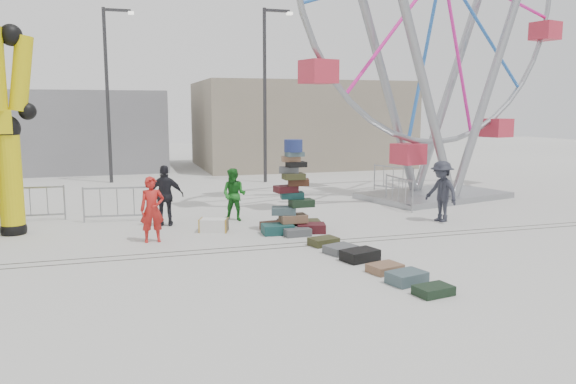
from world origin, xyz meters
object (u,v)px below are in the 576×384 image
object	(u,v)px
barricade_dummy_b	(30,204)
barricade_wheel_front	(399,192)
barricade_dummy_c	(117,204)
pedestrian_red	(152,209)
lamp_post_left	(109,86)
pedestrian_grey	(441,191)
pedestrian_black	(165,196)
suitcase_tower	(293,206)
steamer_trunk	(214,225)
lamp_post_right	(267,86)
pedestrian_green	(234,195)
barricade_wheel_back	(393,179)

from	to	relation	value
barricade_dummy_b	barricade_wheel_front	size ratio (longest dim) A/B	1.00
barricade_dummy_c	pedestrian_red	world-z (taller)	pedestrian_red
lamp_post_left	pedestrian_red	distance (m)	13.30
pedestrian_grey	pedestrian_black	bearing A→B (deg)	-115.93
suitcase_tower	pedestrian_red	xyz separation A→B (m)	(-3.88, -0.10, 0.13)
pedestrian_black	steamer_trunk	bearing A→B (deg)	144.23
barricade_dummy_b	pedestrian_grey	bearing A→B (deg)	-14.69
lamp_post_right	pedestrian_red	xyz separation A→B (m)	(-6.00, -10.76, -3.62)
lamp_post_right	suitcase_tower	xyz separation A→B (m)	(-2.11, -10.66, -3.75)
pedestrian_red	pedestrian_black	xyz separation A→B (m)	(0.51, 1.98, 0.04)
barricade_dummy_c	barricade_wheel_front	xyz separation A→B (m)	(9.49, -0.40, 0.00)
suitcase_tower	pedestrian_black	xyz separation A→B (m)	(-3.37, 1.88, 0.18)
suitcase_tower	barricade_wheel_front	world-z (taller)	suitcase_tower
pedestrian_green	pedestrian_black	xyz separation A→B (m)	(-2.11, -0.17, 0.09)
barricade_dummy_b	pedestrian_black	size ratio (longest dim) A/B	1.10
lamp_post_left	pedestrian_red	world-z (taller)	lamp_post_left
steamer_trunk	pedestrian_red	bearing A→B (deg)	-135.43
pedestrian_red	pedestrian_green	world-z (taller)	pedestrian_red
pedestrian_grey	barricade_wheel_front	bearing A→B (deg)	168.92
steamer_trunk	pedestrian_green	xyz separation A→B (m)	(0.88, 1.38, 0.64)
suitcase_tower	barricade_dummy_c	distance (m)	5.61
lamp_post_left	pedestrian_grey	xyz separation A→B (m)	(9.73, -12.62, -3.54)
suitcase_tower	pedestrian_black	bearing A→B (deg)	156.72
barricade_dummy_c	pedestrian_grey	bearing A→B (deg)	-10.27
steamer_trunk	pedestrian_black	world-z (taller)	pedestrian_black
barricade_wheel_front	pedestrian_green	world-z (taller)	pedestrian_green
pedestrian_black	barricade_wheel_front	bearing A→B (deg)	-166.03
steamer_trunk	pedestrian_green	bearing A→B (deg)	78.30
lamp_post_left	pedestrian_black	bearing A→B (deg)	-81.99
barricade_wheel_back	lamp_post_right	bearing A→B (deg)	-162.28
lamp_post_left	barricade_dummy_b	xyz separation A→B (m)	(-2.45, -8.83, -3.93)
steamer_trunk	barricade_dummy_c	bearing A→B (deg)	159.22
barricade_dummy_c	pedestrian_green	distance (m)	3.62
steamer_trunk	barricade_dummy_b	size ratio (longest dim) A/B	0.39
lamp_post_left	pedestrian_red	bearing A→B (deg)	-85.50
barricade_dummy_b	barricade_wheel_back	xyz separation A→B (m)	(13.70, 2.25, 0.00)
barricade_wheel_back	pedestrian_green	bearing A→B (deg)	-87.19
lamp_post_right	pedestrian_black	distance (m)	10.95
lamp_post_left	pedestrian_red	xyz separation A→B (m)	(1.00, -12.76, -3.62)
steamer_trunk	lamp_post_right	bearing A→B (deg)	87.80
pedestrian_green	steamer_trunk	bearing A→B (deg)	-88.72
barricade_dummy_b	barricade_dummy_c	distance (m)	2.72
pedestrian_red	pedestrian_green	bearing A→B (deg)	37.51
suitcase_tower	barricade_dummy_c	xyz separation A→B (m)	(-4.75, 2.98, -0.18)
pedestrian_black	pedestrian_grey	size ratio (longest dim) A/B	0.96
lamp_post_right	barricade_wheel_front	bearing A→B (deg)	-71.99
lamp_post_left	barricade_dummy_b	bearing A→B (deg)	-105.52
pedestrian_grey	pedestrian_red	bearing A→B (deg)	-102.37
lamp_post_left	barricade_wheel_back	world-z (taller)	lamp_post_left
barricade_dummy_c	pedestrian_black	size ratio (longest dim) A/B	1.10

